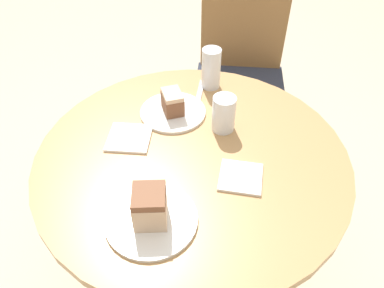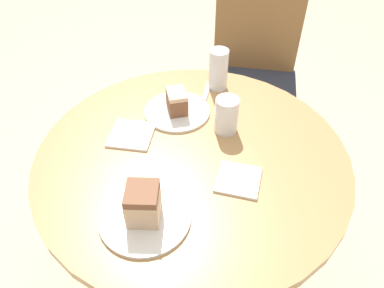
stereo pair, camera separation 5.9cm
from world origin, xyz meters
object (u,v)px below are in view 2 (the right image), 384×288
plate_far (145,217)px  cake_slice_near (177,101)px  plate_near (177,111)px  cake_slice_far (143,204)px  glass_lemonade (226,117)px  chair (252,77)px  glass_water (218,72)px

plate_far → cake_slice_near: (-0.03, 0.44, 0.04)m
plate_near → cake_slice_near: bearing=0.0°
cake_slice_far → glass_lemonade: bearing=70.0°
cake_slice_far → glass_lemonade: (0.14, 0.39, -0.01)m
chair → glass_lemonade: bearing=-95.8°
cake_slice_near → chair: bearing=72.6°
cake_slice_near → glass_water: bearing=59.8°
plate_near → plate_far: size_ratio=0.94×
glass_lemonade → cake_slice_near: bearing=163.9°
plate_near → cake_slice_near: size_ratio=2.17×
chair → glass_water: size_ratio=6.28×
plate_far → glass_water: 0.63m
chair → glass_lemonade: 0.76m
chair → cake_slice_near: size_ratio=9.19×
plate_far → glass_water: glass_water is taller
cake_slice_near → cake_slice_far: cake_slice_far is taller
cake_slice_near → glass_lemonade: size_ratio=0.86×
plate_near → plate_far: (0.03, -0.44, 0.00)m
chair → cake_slice_far: size_ratio=9.45×
chair → glass_water: 0.57m
plate_far → cake_slice_far: 0.05m
glass_water → glass_lemonade: bearing=-73.3°
plate_far → glass_lemonade: bearing=70.0°
cake_slice_far → plate_near: bearing=94.4°
plate_near → cake_slice_near: (0.00, 0.00, 0.04)m
cake_slice_near → glass_lemonade: glass_lemonade is taller
glass_lemonade → glass_water: size_ratio=0.80×
chair → glass_lemonade: chair is taller
chair → glass_water: bearing=-105.4°
plate_far → cake_slice_near: size_ratio=2.31×
plate_near → glass_water: (0.11, 0.18, 0.06)m
chair → cake_slice_far: chair is taller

